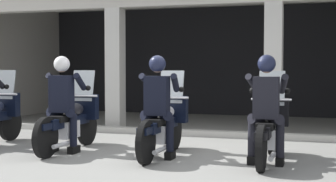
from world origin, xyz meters
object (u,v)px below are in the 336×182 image
Objects in this scene: police_officer_center at (158,98)px; police_officer_left at (63,96)px; police_officer_right at (266,100)px; motorcycle_right at (268,128)px; motorcycle_left at (71,121)px; motorcycle_center at (164,124)px.

police_officer_left is at bearing -167.14° from police_officer_center.
police_officer_center is 1.65m from police_officer_right.
police_officer_left is 3.34m from motorcycle_right.
motorcycle_left is 1.29× the size of police_officer_center.
police_officer_right is at bearing 3.42° from motorcycle_center.
police_officer_right reaches higher than motorcycle_right.
motorcycle_left is 1.29× the size of police_officer_right.
police_officer_right reaches higher than motorcycle_left.
police_officer_center is at bearing -172.67° from police_officer_right.
police_officer_right is (1.65, -0.29, 0.44)m from motorcycle_center.
motorcycle_left is at bearing 94.26° from police_officer_left.
motorcycle_center is at bearing 4.12° from motorcycle_left.
motorcycle_right is 1.29× the size of police_officer_right.
police_officer_center reaches higher than motorcycle_center.
police_officer_center is 1.73m from motorcycle_right.
motorcycle_left is 0.52m from police_officer_left.
police_officer_left is 1.00× the size of police_officer_center.
police_officer_center is (1.65, -0.30, 0.44)m from motorcycle_left.
motorcycle_left is 1.00× the size of motorcycle_center.
police_officer_left is 1.65m from police_officer_center.
motorcycle_right is 0.52m from police_officer_right.
motorcycle_left is 3.34m from police_officer_right.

